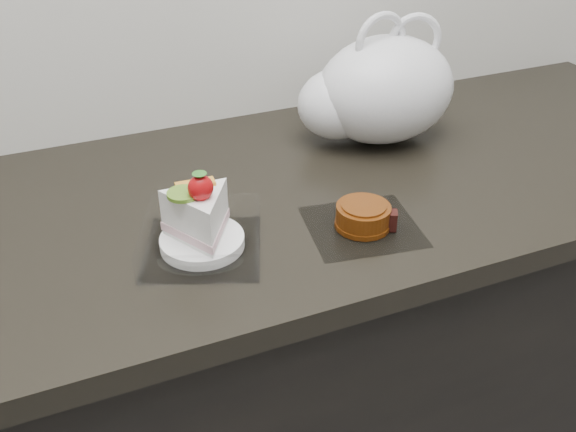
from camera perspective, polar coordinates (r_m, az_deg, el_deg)
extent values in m
cube|color=black|center=(1.38, -4.49, -15.43)|extent=(2.00, 0.60, 0.86)
cube|color=black|center=(1.08, -5.49, 0.67)|extent=(2.04, 0.64, 0.04)
cube|color=white|center=(0.96, -7.58, -2.78)|extent=(0.22, 0.22, 0.00)
cylinder|color=white|center=(0.95, -7.63, -2.26)|extent=(0.12, 0.12, 0.02)
ellipsoid|color=red|center=(0.89, -7.78, 2.49)|extent=(0.04, 0.03, 0.04)
cone|color=#2D7223|center=(0.88, -7.86, 3.51)|extent=(0.02, 0.02, 0.01)
cylinder|color=olive|center=(0.90, -9.33, 1.96)|extent=(0.05, 0.05, 0.01)
cube|color=orange|center=(0.92, -8.24, 2.84)|extent=(0.06, 0.02, 0.01)
cube|color=white|center=(1.00, 6.62, -0.91)|extent=(0.19, 0.18, 0.00)
cylinder|color=#5F320B|center=(0.99, 6.69, -0.02)|extent=(0.09, 0.09, 0.04)
cylinder|color=#5F320B|center=(1.00, 6.64, -0.68)|extent=(0.09, 0.09, 0.01)
cylinder|color=#5F320B|center=(0.98, 6.76, 0.93)|extent=(0.07, 0.07, 0.00)
cube|color=black|center=(0.99, 8.98, -0.37)|extent=(0.03, 0.03, 0.03)
ellipsoid|color=white|center=(1.24, 8.65, 11.04)|extent=(0.28, 0.22, 0.20)
ellipsoid|color=white|center=(1.23, 4.51, 9.93)|extent=(0.16, 0.15, 0.13)
torus|color=white|center=(1.21, 8.26, 15.04)|extent=(0.11, 0.03, 0.11)
torus|color=white|center=(1.24, 11.21, 15.07)|extent=(0.10, 0.04, 0.10)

